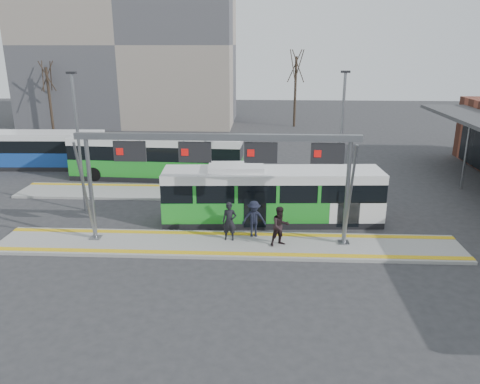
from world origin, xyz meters
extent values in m
plane|color=#2D2D30|center=(0.00, 0.00, 0.00)|extent=(120.00, 120.00, 0.00)
cube|color=gray|center=(0.00, 0.00, 0.07)|extent=(22.00, 3.00, 0.15)
cube|color=gray|center=(-4.00, 8.00, 0.07)|extent=(20.00, 3.00, 0.15)
cube|color=gold|center=(0.00, 1.15, 0.16)|extent=(22.00, 0.35, 0.02)
cube|color=gold|center=(0.00, -1.15, 0.16)|extent=(22.00, 0.35, 0.02)
cube|color=gold|center=(-4.00, 9.15, 0.16)|extent=(20.00, 0.35, 0.02)
cylinder|color=slate|center=(-6.50, 0.30, 2.67)|extent=(0.20, 0.20, 5.05)
cube|color=slate|center=(-6.50, 0.30, 0.18)|extent=(0.50, 0.50, 0.06)
cylinder|color=slate|center=(-6.50, -0.40, 2.67)|extent=(0.12, 1.46, 4.90)
cylinder|color=slate|center=(5.50, 0.30, 2.67)|extent=(0.20, 0.20, 5.05)
cube|color=slate|center=(5.50, 0.30, 0.18)|extent=(0.50, 0.50, 0.06)
cylinder|color=slate|center=(5.50, -0.40, 2.67)|extent=(0.12, 1.46, 4.90)
cube|color=slate|center=(-0.50, 0.30, 5.20)|extent=(13.00, 0.25, 0.30)
cube|color=black|center=(-4.50, 0.30, 4.50)|extent=(1.50, 0.12, 0.95)
cube|color=red|center=(-4.95, 0.23, 4.50)|extent=(0.32, 0.02, 0.32)
cube|color=black|center=(-1.50, 0.30, 4.50)|extent=(1.50, 0.12, 0.95)
cube|color=red|center=(-1.95, 0.23, 4.50)|extent=(0.32, 0.02, 0.32)
cube|color=black|center=(1.50, 0.30, 4.50)|extent=(1.50, 0.12, 0.95)
cube|color=red|center=(1.05, 0.23, 4.50)|extent=(0.32, 0.02, 0.32)
cube|color=black|center=(4.50, 0.30, 4.50)|extent=(1.50, 0.12, 0.95)
cube|color=red|center=(4.05, 0.23, 4.50)|extent=(0.32, 0.02, 0.32)
cylinder|color=slate|center=(14.80, 10.00, 2.15)|extent=(0.14, 0.14, 4.30)
cube|color=gray|center=(-14.00, 36.00, 9.00)|extent=(24.00, 12.00, 18.00)
cube|color=black|center=(2.13, 3.35, 0.17)|extent=(11.64, 3.12, 0.34)
cube|color=#209327|center=(2.13, 3.35, 0.89)|extent=(11.64, 3.12, 1.10)
cube|color=black|center=(2.13, 3.35, 1.92)|extent=(11.64, 3.04, 0.96)
cube|color=white|center=(2.13, 3.35, 2.64)|extent=(11.64, 3.12, 0.48)
cube|color=orange|center=(7.87, 3.69, 2.54)|extent=(0.15, 1.71, 0.27)
cube|color=white|center=(0.21, 3.24, 3.02)|extent=(2.97, 1.88, 0.29)
cylinder|color=black|center=(-1.83, 2.04, 0.48)|extent=(0.97, 0.34, 0.96)
cylinder|color=black|center=(-1.96, 4.19, 0.48)|extent=(0.97, 0.34, 0.96)
cylinder|color=black|center=(5.64, 2.48, 0.48)|extent=(0.97, 0.34, 0.96)
cylinder|color=black|center=(5.51, 4.63, 0.48)|extent=(0.97, 0.34, 0.96)
cube|color=black|center=(-5.87, 11.49, 0.18)|extent=(12.14, 3.14, 0.35)
cube|color=#209327|center=(-5.87, 11.49, 0.93)|extent=(12.14, 3.14, 1.15)
cube|color=black|center=(-5.87, 11.49, 2.01)|extent=(12.14, 3.06, 1.00)
cube|color=white|center=(-5.87, 11.49, 2.76)|extent=(12.14, 3.14, 0.50)
cylinder|color=black|center=(-10.13, 10.56, 0.50)|extent=(1.02, 0.35, 1.00)
cylinder|color=black|center=(-10.02, 12.82, 0.50)|extent=(1.02, 0.35, 1.00)
cylinder|color=black|center=(-2.32, 10.19, 0.50)|extent=(1.02, 0.35, 1.00)
cylinder|color=black|center=(-2.21, 12.44, 0.50)|extent=(1.02, 0.35, 1.00)
cube|color=black|center=(-16.06, 13.94, 0.16)|extent=(10.73, 2.75, 0.32)
cube|color=#19439A|center=(-16.06, 13.94, 0.86)|extent=(10.73, 2.75, 1.07)
cube|color=black|center=(-16.06, 13.94, 1.85)|extent=(10.73, 2.68, 0.93)
cube|color=white|center=(-16.06, 13.94, 2.55)|extent=(10.73, 2.75, 0.46)
cylinder|color=black|center=(-12.83, 13.02, 0.46)|extent=(0.94, 0.31, 0.93)
cylinder|color=black|center=(-12.90, 15.08, 0.46)|extent=(0.94, 0.31, 0.93)
imported|color=black|center=(0.05, 0.43, 1.09)|extent=(0.71, 0.48, 1.89)
imported|color=black|center=(2.46, -0.08, 1.10)|extent=(1.14, 1.04, 1.90)
imported|color=black|center=(1.21, 0.94, 1.06)|extent=(1.23, 0.77, 1.82)
cylinder|color=#382B21|center=(-6.67, 31.68, 3.38)|extent=(0.28, 0.28, 6.77)
cylinder|color=#382B21|center=(5.20, 33.75, 3.91)|extent=(0.28, 0.28, 7.81)
cylinder|color=#382B21|center=(-21.13, 28.91, 3.41)|extent=(0.28, 0.28, 6.82)
cylinder|color=slate|center=(-8.59, 4.60, 3.87)|extent=(0.16, 0.16, 7.73)
cube|color=black|center=(-8.59, 4.60, 7.73)|extent=(0.50, 0.25, 0.12)
cylinder|color=slate|center=(6.09, 6.39, 3.86)|extent=(0.16, 0.16, 7.72)
cube|color=black|center=(6.09, 6.39, 7.72)|extent=(0.50, 0.25, 0.12)
camera|label=1|loc=(1.57, -20.38, 9.24)|focal=35.00mm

